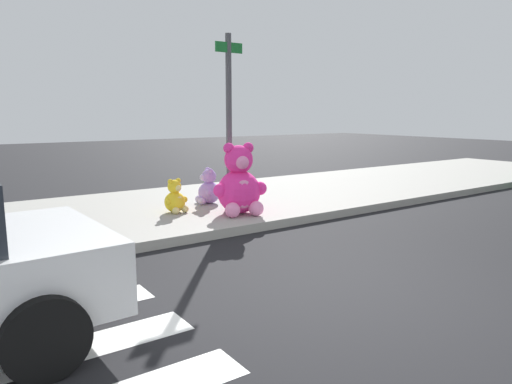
{
  "coord_description": "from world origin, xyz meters",
  "views": [
    {
      "loc": [
        -3.64,
        -3.12,
        1.93
      ],
      "look_at": [
        1.05,
        3.6,
        0.55
      ],
      "focal_mm": 32.98,
      "sensor_mm": 36.0,
      "label": 1
    }
  ],
  "objects_px": {
    "sign_pole": "(229,117)",
    "plush_teal": "(234,189)",
    "plush_yellow": "(175,199)",
    "plush_lavender": "(208,189)",
    "plush_pink_large": "(239,186)"
  },
  "relations": [
    {
      "from": "sign_pole",
      "to": "plush_yellow",
      "type": "height_order",
      "value": "sign_pole"
    },
    {
      "from": "sign_pole",
      "to": "plush_lavender",
      "type": "distance_m",
      "value": 1.53
    },
    {
      "from": "plush_teal",
      "to": "plush_lavender",
      "type": "height_order",
      "value": "plush_lavender"
    },
    {
      "from": "sign_pole",
      "to": "plush_teal",
      "type": "relative_size",
      "value": 6.33
    },
    {
      "from": "plush_lavender",
      "to": "plush_pink_large",
      "type": "bearing_deg",
      "value": -90.5
    },
    {
      "from": "plush_pink_large",
      "to": "plush_yellow",
      "type": "xyz_separation_m",
      "value": [
        -0.9,
        0.75,
        -0.26
      ]
    },
    {
      "from": "plush_pink_large",
      "to": "plush_yellow",
      "type": "bearing_deg",
      "value": 140.09
    },
    {
      "from": "plush_lavender",
      "to": "plush_teal",
      "type": "bearing_deg",
      "value": 14.92
    },
    {
      "from": "plush_pink_large",
      "to": "plush_lavender",
      "type": "distance_m",
      "value": 1.18
    },
    {
      "from": "plush_pink_large",
      "to": "plush_teal",
      "type": "distance_m",
      "value": 1.57
    },
    {
      "from": "plush_teal",
      "to": "plush_lavender",
      "type": "relative_size",
      "value": 0.71
    },
    {
      "from": "plush_teal",
      "to": "plush_lavender",
      "type": "bearing_deg",
      "value": -165.08
    },
    {
      "from": "sign_pole",
      "to": "plush_teal",
      "type": "xyz_separation_m",
      "value": [
        0.58,
        0.77,
        -1.5
      ]
    },
    {
      "from": "plush_teal",
      "to": "plush_yellow",
      "type": "relative_size",
      "value": 0.82
    },
    {
      "from": "sign_pole",
      "to": "plush_lavender",
      "type": "bearing_deg",
      "value": 104.31
    }
  ]
}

